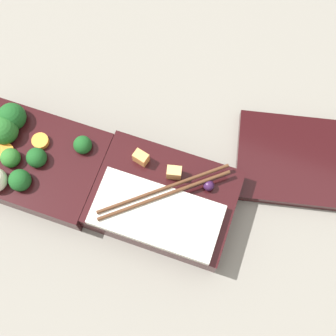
# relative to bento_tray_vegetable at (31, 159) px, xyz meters

# --- Properties ---
(ground_plane) EXTENTS (3.00, 3.00, 0.00)m
(ground_plane) POSITION_rel_bento_tray_vegetable_xyz_m (0.11, 0.01, -0.03)
(ground_plane) COLOR gray
(bento_tray_vegetable) EXTENTS (0.20, 0.15, 0.08)m
(bento_tray_vegetable) POSITION_rel_bento_tray_vegetable_xyz_m (0.00, 0.00, 0.00)
(bento_tray_vegetable) COLOR black
(bento_tray_vegetable) RESTS_ON ground_plane
(bento_tray_rice) EXTENTS (0.20, 0.15, 0.06)m
(bento_tray_rice) POSITION_rel_bento_tray_vegetable_xyz_m (0.21, 0.00, -0.00)
(bento_tray_rice) COLOR black
(bento_tray_rice) RESTS_ON ground_plane
(bento_lid) EXTENTS (0.22, 0.18, 0.02)m
(bento_lid) POSITION_rel_bento_tray_vegetable_xyz_m (0.39, 0.14, -0.02)
(bento_lid) COLOR black
(bento_lid) RESTS_ON ground_plane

